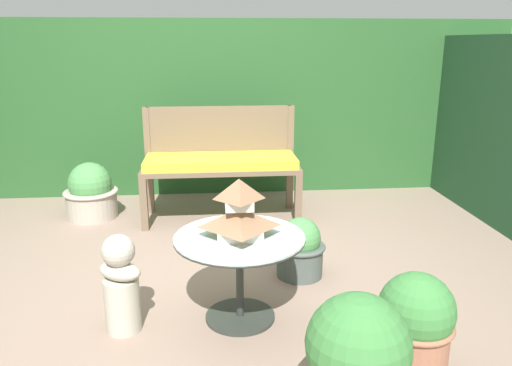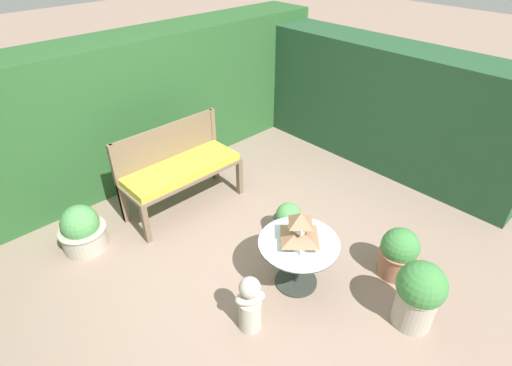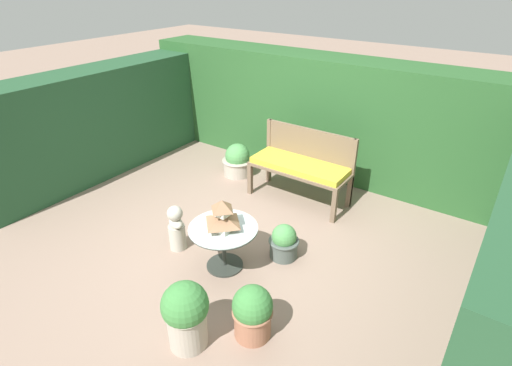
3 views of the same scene
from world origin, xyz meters
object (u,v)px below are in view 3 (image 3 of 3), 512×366
at_px(garden_bench, 299,168).
at_px(potted_plant_table_far, 238,161).
at_px(potted_plant_path_edge, 284,242).
at_px(garden_bust, 176,228).
at_px(potted_plant_table_near, 252,312).
at_px(patio_table, 224,236).
at_px(pagoda_birdhouse, 223,216).
at_px(potted_plant_patio_mid, 186,314).

bearing_deg(garden_bench, potted_plant_table_far, 173.07).
xyz_separation_m(garden_bench, potted_plant_path_edge, (0.50, -1.20, -0.30)).
bearing_deg(garden_bust, potted_plant_table_near, 8.06).
bearing_deg(patio_table, garden_bench, 92.06).
xyz_separation_m(patio_table, pagoda_birdhouse, (-0.00, 0.00, 0.25)).
height_order(potted_plant_patio_mid, potted_plant_path_edge, potted_plant_patio_mid).
bearing_deg(potted_plant_patio_mid, potted_plant_table_far, 119.83).
bearing_deg(potted_plant_table_far, garden_bust, -72.96).
xyz_separation_m(potted_plant_table_near, potted_plant_table_far, (-2.02, 2.43, -0.04)).
xyz_separation_m(potted_plant_table_near, potted_plant_path_edge, (-0.35, 1.09, -0.07)).
relative_size(garden_bench, garden_bust, 2.44).
bearing_deg(garden_bust, garden_bench, 99.61).
height_order(garden_bench, pagoda_birdhouse, pagoda_birdhouse).
height_order(garden_bench, potted_plant_path_edge, garden_bench).
relative_size(garden_bust, potted_plant_table_near, 1.08).
height_order(potted_plant_table_near, potted_plant_patio_mid, potted_plant_patio_mid).
height_order(potted_plant_table_near, potted_plant_path_edge, potted_plant_table_near).
bearing_deg(pagoda_birdhouse, garden_bench, 92.06).
relative_size(garden_bench, potted_plant_patio_mid, 2.12).
xyz_separation_m(pagoda_birdhouse, potted_plant_path_edge, (0.44, 0.51, -0.45)).
distance_m(pagoda_birdhouse, garden_bust, 0.75).
distance_m(patio_table, potted_plant_patio_mid, 1.05).
bearing_deg(garden_bust, potted_plant_table_far, 135.02).
height_order(potted_plant_table_far, potted_plant_patio_mid, potted_plant_patio_mid).
distance_m(pagoda_birdhouse, potted_plant_patio_mid, 1.09).
height_order(pagoda_birdhouse, potted_plant_patio_mid, pagoda_birdhouse).
relative_size(patio_table, potted_plant_patio_mid, 1.13).
relative_size(garden_bench, potted_plant_path_edge, 3.33).
xyz_separation_m(patio_table, potted_plant_patio_mid, (0.39, -0.97, -0.06)).
relative_size(pagoda_birdhouse, garden_bust, 0.59).
relative_size(patio_table, potted_plant_path_edge, 1.78).
height_order(garden_bust, potted_plant_patio_mid, potted_plant_patio_mid).
bearing_deg(potted_plant_path_edge, patio_table, -130.47).
distance_m(potted_plant_table_near, potted_plant_patio_mid, 0.57).
height_order(patio_table, potted_plant_table_near, potted_plant_table_near).
distance_m(patio_table, pagoda_birdhouse, 0.25).
xyz_separation_m(potted_plant_table_far, potted_plant_path_edge, (1.67, -1.34, -0.03)).
bearing_deg(potted_plant_patio_mid, garden_bust, 138.51).
height_order(garden_bench, potted_plant_patio_mid, potted_plant_patio_mid).
relative_size(patio_table, potted_plant_table_far, 1.44).
xyz_separation_m(pagoda_birdhouse, garden_bust, (-0.65, -0.06, -0.37)).
height_order(garden_bust, potted_plant_table_near, garden_bust).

